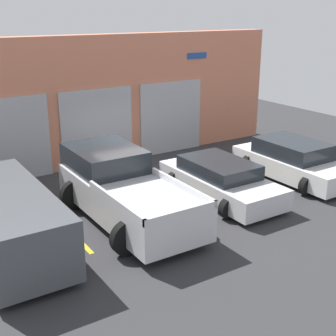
{
  "coord_description": "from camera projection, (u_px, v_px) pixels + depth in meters",
  "views": [
    {
      "loc": [
        -6.98,
        -12.28,
        5.52
      ],
      "look_at": [
        0.0,
        -1.45,
        1.1
      ],
      "focal_mm": 50.0,
      "sensor_mm": 36.0,
      "label": 1
    }
  ],
  "objects": [
    {
      "name": "ground_plane",
      "position": [
        144.0,
        188.0,
        15.13
      ],
      "size": [
        28.0,
        28.0,
        0.0
      ],
      "primitive_type": "plane",
      "color": "#2D2D30"
    },
    {
      "name": "shophouse_building",
      "position": [
        97.0,
        102.0,
        16.99
      ],
      "size": [
        15.35,
        0.68,
        4.65
      ],
      "color": "#D17A5B",
      "rests_on": "ground"
    },
    {
      "name": "pickup_truck",
      "position": [
        123.0,
        190.0,
        12.72
      ],
      "size": [
        2.63,
        5.14,
        1.75
      ],
      "color": "silver",
      "rests_on": "ground"
    },
    {
      "name": "sedan_white",
      "position": [
        293.0,
        161.0,
        15.84
      ],
      "size": [
        2.21,
        4.27,
        1.3
      ],
      "color": "white",
      "rests_on": "ground"
    },
    {
      "name": "sedan_side",
      "position": [
        8.0,
        220.0,
        10.87
      ],
      "size": [
        2.29,
        4.79,
        1.55
      ],
      "color": "#474C51",
      "rests_on": "ground"
    },
    {
      "name": "van_right",
      "position": [
        220.0,
        180.0,
        14.23
      ],
      "size": [
        2.14,
        4.25,
        1.16
      ],
      "color": "silver",
      "rests_on": "ground"
    },
    {
      "name": "parking_stripe_left",
      "position": [
        74.0,
        236.0,
        11.95
      ],
      "size": [
        0.12,
        2.2,
        0.01
      ],
      "primitive_type": "cube",
      "color": "gold",
      "rests_on": "ground"
    },
    {
      "name": "parking_stripe_centre",
      "position": [
        177.0,
        208.0,
        13.57
      ],
      "size": [
        0.12,
        2.2,
        0.01
      ],
      "primitive_type": "cube",
      "color": "gold",
      "rests_on": "ground"
    },
    {
      "name": "parking_stripe_right",
      "position": [
        258.0,
        187.0,
        15.2
      ],
      "size": [
        0.12,
        2.2,
        0.01
      ],
      "primitive_type": "cube",
      "color": "gold",
      "rests_on": "ground"
    },
    {
      "name": "parking_stripe_far_right",
      "position": [
        323.0,
        170.0,
        16.82
      ],
      "size": [
        0.12,
        2.2,
        0.01
      ],
      "primitive_type": "cube",
      "color": "gold",
      "rests_on": "ground"
    }
  ]
}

